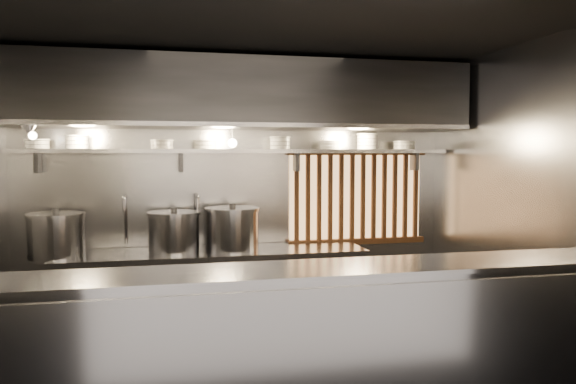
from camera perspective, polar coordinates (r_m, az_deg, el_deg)
name	(u,v)px	position (r m, az deg, el deg)	size (l,w,h in m)	color
floor	(265,382)	(4.82, -2.39, -18.73)	(4.50, 4.50, 0.00)	black
ceiling	(264,32)	(4.55, -2.50, 15.90)	(4.50, 4.50, 0.00)	black
wall_back	(239,197)	(5.95, -5.03, -0.49)	(4.50, 4.50, 0.00)	gray
wall_right	(514,205)	(5.35, 22.01, -1.25)	(3.00, 3.00, 0.00)	gray
serving_counter	(291,355)	(3.74, 0.34, -16.27)	(4.50, 0.56, 1.13)	gray
cooking_bench	(214,295)	(5.70, -7.50, -10.38)	(3.00, 0.70, 0.90)	gray
bowl_shelf	(241,151)	(5.75, -4.82, 4.15)	(4.40, 0.34, 0.04)	gray
exhaust_hood	(244,95)	(5.56, -4.53, 9.78)	(4.40, 0.81, 0.65)	#2D2D30
wood_screen	(357,197)	(6.21, 7.00, -0.50)	(1.56, 0.09, 1.04)	#FFBF72
faucet_left	(125,209)	(5.78, -16.22, -1.68)	(0.04, 0.30, 0.50)	silver
faucet_right	(197,208)	(5.78, -9.27, -1.58)	(0.04, 0.30, 0.50)	silver
heat_lamp	(29,129)	(5.35, -24.78, 5.83)	(0.25, 0.35, 0.20)	gray
pendant_bulb	(232,143)	(5.62, -5.66, 4.99)	(0.09, 0.09, 0.19)	#2D2D30
stock_pot_left	(56,235)	(5.61, -22.48, -4.05)	(0.57, 0.57, 0.45)	gray
stock_pot_mid	(233,229)	(5.59, -5.66, -3.73)	(0.71, 0.71, 0.46)	gray
stock_pot_right	(174,232)	(5.57, -11.51, -3.97)	(0.66, 0.66, 0.43)	gray
bowl_stack_0	(37,144)	(5.81, -24.13, 4.48)	(0.23, 0.23, 0.09)	white
bowl_stack_1	(77,142)	(5.75, -20.65, 4.77)	(0.23, 0.23, 0.13)	white
bowl_stack_2	(162,144)	(5.70, -12.69, 4.75)	(0.23, 0.23, 0.09)	white
bowl_stack_3	(205,145)	(5.71, -8.43, 4.80)	(0.24, 0.24, 0.09)	white
bowl_stack_4	(280,143)	(5.82, -0.82, 5.01)	(0.22, 0.22, 0.13)	white
bowl_stack_5	(329,145)	(5.95, 4.20, 4.79)	(0.22, 0.22, 0.09)	white
bowl_stack_6	(367,142)	(6.09, 8.01, 5.10)	(0.22, 0.22, 0.17)	white
bowl_stack_7	(404,145)	(6.26, 11.72, 4.68)	(0.24, 0.24, 0.09)	white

